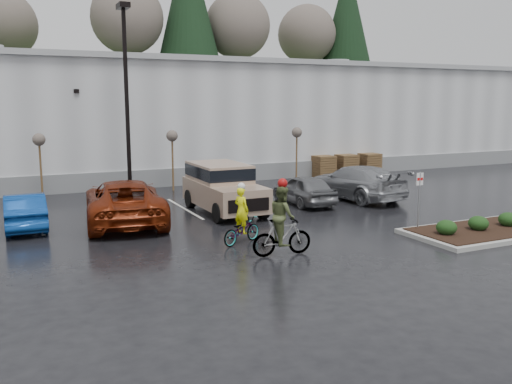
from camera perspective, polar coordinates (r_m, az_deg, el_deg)
name	(u,v)px	position (r m, az deg, el deg)	size (l,w,h in m)	color
ground	(332,245)	(18.11, 7.98, -5.57)	(120.00, 120.00, 0.00)	black
warehouse	(155,117)	(37.84, -10.58, 7.80)	(60.50, 15.50, 7.20)	#AEB0B3
wooded_ridge	(99,117)	(60.39, -16.20, 7.56)	(80.00, 25.00, 6.00)	#21401A
lamppost	(126,80)	(27.20, -13.53, 11.37)	(0.50, 1.00, 9.22)	black
sapling_west	(39,143)	(27.71, -21.86, 4.79)	(0.60, 0.60, 3.20)	#4E3C1F
sapling_mid	(172,139)	(28.83, -8.82, 5.52)	(0.60, 0.60, 3.20)	#4E3C1F
sapling_east	(297,135)	(31.78, 4.32, 5.97)	(0.60, 0.60, 3.20)	#4E3C1F
pallet_stack_a	(323,166)	(34.10, 7.11, 2.70)	(1.20, 1.20, 1.35)	#4E3C1F
pallet_stack_b	(346,165)	(35.03, 9.46, 2.83)	(1.20, 1.20, 1.35)	#4E3C1F
pallet_stack_c	(369,164)	(36.08, 11.82, 2.95)	(1.20, 1.20, 1.35)	#4E3C1F
curb_island	(508,228)	(21.98, 24.96, -3.49)	(8.00, 3.00, 0.15)	gray
mulch_bed	(508,226)	(21.96, 24.98, -3.25)	(7.60, 2.60, 0.04)	black
shrub_a	(446,227)	(19.73, 19.42, -3.54)	(0.70, 0.70, 0.52)	black
shrub_b	(478,223)	(20.79, 22.37, -3.07)	(0.70, 0.70, 0.52)	black
shrub_c	(508,219)	(21.91, 25.03, -2.63)	(0.70, 0.70, 0.52)	black
fire_lane_sign	(419,194)	(20.26, 16.80, -0.21)	(0.30, 0.05, 2.20)	gray
car_blue	(25,211)	(21.89, -23.15, -1.84)	(1.41, 4.04, 1.33)	navy
car_red	(125,201)	(21.62, -13.67, -0.96)	(2.83, 6.13, 1.70)	#6A1E09
suv_tan	(224,189)	(23.00, -3.37, 0.36)	(2.20, 5.10, 2.06)	tan
car_grey	(304,189)	(25.00, 5.07, 0.28)	(1.62, 4.02, 1.37)	slate
car_far_silver	(355,182)	(26.65, 10.38, 1.02)	(2.29, 5.64, 1.64)	#97999E
cyclist_hivis	(242,224)	(18.03, -1.54, -3.43)	(1.79, 1.24, 2.05)	#3F3F44
cyclist_olive	(282,228)	(16.60, 2.77, -3.78)	(1.89, 0.92, 2.40)	#3F3F44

